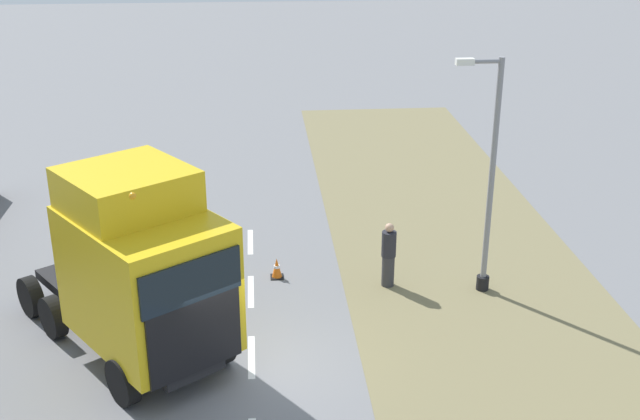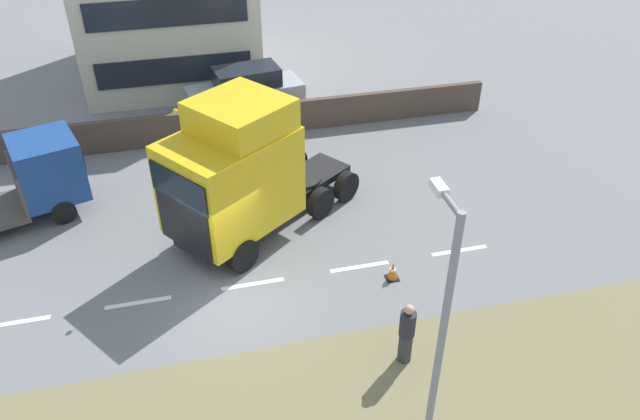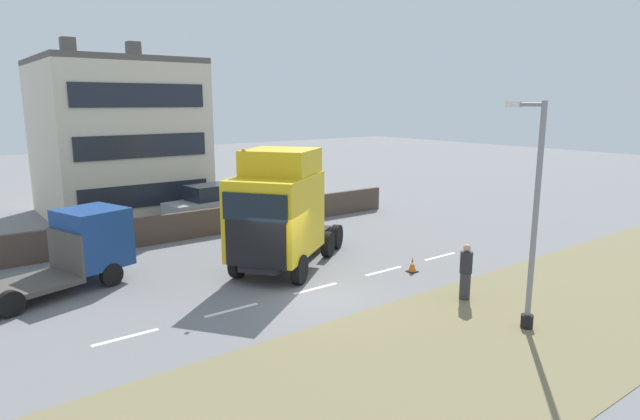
% 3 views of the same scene
% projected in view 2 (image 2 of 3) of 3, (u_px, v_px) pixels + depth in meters
% --- Properties ---
extents(ground_plane, '(120.00, 120.00, 0.00)m').
position_uv_depth(ground_plane, '(228.00, 288.00, 17.73)').
color(ground_plane, slate).
rests_on(ground_plane, ground).
extents(lane_markings, '(0.16, 14.60, 0.00)m').
position_uv_depth(lane_markings, '(253.00, 284.00, 17.87)').
color(lane_markings, white).
rests_on(lane_markings, ground).
extents(boundary_wall, '(0.25, 24.00, 1.29)m').
position_uv_depth(boundary_wall, '(199.00, 126.00, 24.53)').
color(boundary_wall, '#4C3D33').
rests_on(boundary_wall, ground).
extents(lorry_cab, '(5.85, 6.71, 4.70)m').
position_uv_depth(lorry_cab, '(238.00, 174.00, 18.45)').
color(lorry_cab, black).
rests_on(lorry_cab, ground).
extents(flatbed_truck, '(3.63, 5.92, 2.61)m').
position_uv_depth(flatbed_truck, '(34.00, 177.00, 20.03)').
color(flatbed_truck, navy).
rests_on(flatbed_truck, ground).
extents(parked_car, '(2.44, 4.99, 2.15)m').
position_uv_depth(parked_car, '(246.00, 93.00, 26.13)').
color(parked_car, '#9EA3A8').
rests_on(parked_car, ground).
extents(lamp_post, '(1.29, 0.34, 6.27)m').
position_uv_depth(lamp_post, '(437.00, 356.00, 11.91)').
color(lamp_post, black).
rests_on(lamp_post, ground).
extents(pedestrian, '(0.39, 0.39, 1.83)m').
position_uv_depth(pedestrian, '(406.00, 334.00, 15.04)').
color(pedestrian, '#333338').
rests_on(pedestrian, ground).
extents(traffic_cone_lead, '(0.36, 0.36, 0.58)m').
position_uv_depth(traffic_cone_lead, '(393.00, 271.00, 17.91)').
color(traffic_cone_lead, black).
rests_on(traffic_cone_lead, ground).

